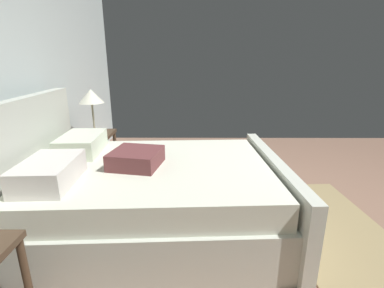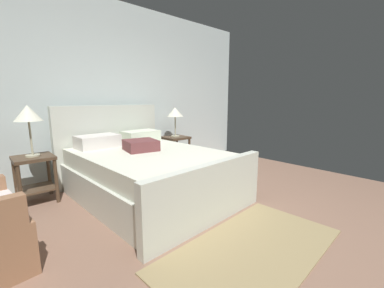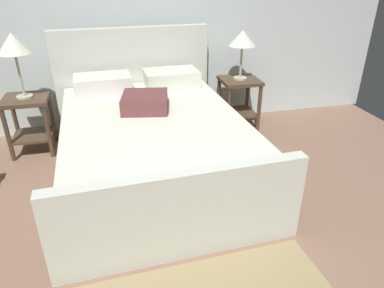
{
  "view_description": "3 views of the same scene",
  "coord_description": "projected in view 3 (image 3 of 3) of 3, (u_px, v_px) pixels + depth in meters",
  "views": [
    {
      "loc": [
        -2.51,
        1.28,
        1.51
      ],
      "look_at": [
        0.02,
        1.29,
        0.74
      ],
      "focal_mm": 26.17,
      "sensor_mm": 36.0,
      "label": 1
    },
    {
      "loc": [
        -1.88,
        -1.08,
        1.29
      ],
      "look_at": [
        0.1,
        1.12,
        0.75
      ],
      "focal_mm": 22.69,
      "sensor_mm": 36.0,
      "label": 2
    },
    {
      "loc": [
        -0.52,
        -1.23,
        1.78
      ],
      "look_at": [
        0.02,
        1.03,
        0.6
      ],
      "focal_mm": 32.8,
      "sensor_mm": 36.0,
      "label": 3
    }
  ],
  "objects": [
    {
      "name": "nightstand_left",
      "position": [
        29.0,
        116.0,
        3.63
      ],
      "size": [
        0.44,
        0.44,
        0.6
      ],
      "color": "#4A3626",
      "rests_on": "ground"
    },
    {
      "name": "nightstand_right",
      "position": [
        239.0,
        95.0,
        4.21
      ],
      "size": [
        0.44,
        0.44,
        0.6
      ],
      "color": "#4A3626",
      "rests_on": "ground"
    },
    {
      "name": "table_lamp_right",
      "position": [
        242.0,
        40.0,
        3.91
      ],
      "size": [
        0.3,
        0.3,
        0.55
      ],
      "color": "#B7B293",
      "rests_on": "nightstand_right"
    },
    {
      "name": "wall_back",
      "position": [
        150.0,
        1.0,
        3.89
      ],
      "size": [
        5.84,
        0.12,
        2.88
      ],
      "primitive_type": "cube",
      "color": "silver",
      "rests_on": "ground"
    },
    {
      "name": "bed",
      "position": [
        151.0,
        140.0,
        3.24
      ],
      "size": [
        1.81,
        2.32,
        1.21
      ],
      "color": "silver",
      "rests_on": "ground"
    },
    {
      "name": "table_lamp_left",
      "position": [
        13.0,
        45.0,
        3.3
      ],
      "size": [
        0.31,
        0.31,
        0.63
      ],
      "color": "#B7B293",
      "rests_on": "nightstand_left"
    }
  ]
}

